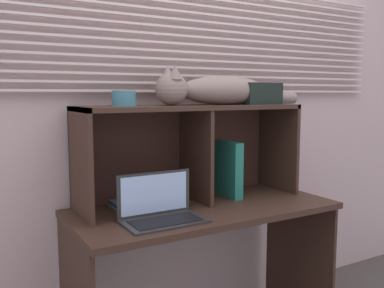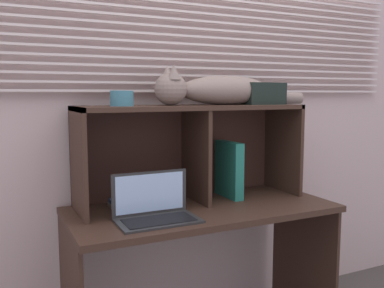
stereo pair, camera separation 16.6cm
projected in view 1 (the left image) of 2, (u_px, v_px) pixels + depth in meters
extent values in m
cube|color=beige|center=(172.00, 97.00, 2.28)|extent=(4.40, 0.04, 2.50)
cube|color=silver|center=(176.00, 91.00, 2.23)|extent=(2.93, 0.02, 0.01)
cube|color=silver|center=(176.00, 83.00, 2.23)|extent=(2.93, 0.02, 0.01)
cube|color=silver|center=(176.00, 75.00, 2.22)|extent=(2.93, 0.02, 0.01)
cube|color=silver|center=(176.00, 67.00, 2.22)|extent=(2.93, 0.02, 0.01)
cube|color=silver|center=(176.00, 59.00, 2.21)|extent=(2.93, 0.02, 0.01)
cube|color=silver|center=(176.00, 51.00, 2.21)|extent=(2.93, 0.02, 0.01)
cube|color=silver|center=(176.00, 43.00, 2.20)|extent=(2.93, 0.02, 0.01)
cube|color=silver|center=(176.00, 35.00, 2.20)|extent=(2.93, 0.02, 0.01)
cube|color=silver|center=(176.00, 27.00, 2.19)|extent=(2.93, 0.02, 0.01)
cube|color=silver|center=(176.00, 19.00, 2.19)|extent=(2.93, 0.02, 0.01)
cube|color=silver|center=(176.00, 11.00, 2.18)|extent=(2.93, 0.02, 0.01)
cube|color=silver|center=(176.00, 3.00, 2.18)|extent=(2.93, 0.02, 0.01)
cube|color=#3D271E|center=(204.00, 209.00, 2.06)|extent=(1.29, 0.59, 0.03)
cube|color=#3D271E|center=(298.00, 255.00, 2.42)|extent=(0.02, 0.53, 0.69)
cube|color=#3D271E|center=(192.00, 107.00, 2.10)|extent=(1.15, 0.33, 0.02)
cube|color=#3D271E|center=(80.00, 163.00, 1.85)|extent=(0.02, 0.33, 0.49)
cube|color=#3D271E|center=(278.00, 147.00, 2.41)|extent=(0.02, 0.33, 0.49)
cube|color=#3D271E|center=(196.00, 156.00, 2.14)|extent=(0.02, 0.32, 0.47)
cube|color=#42281F|center=(177.00, 150.00, 2.27)|extent=(1.15, 0.01, 0.49)
ellipsoid|color=gray|center=(225.00, 90.00, 2.19)|extent=(0.53, 0.18, 0.15)
sphere|color=gray|center=(171.00, 89.00, 2.03)|extent=(0.16, 0.16, 0.16)
cone|color=gray|center=(175.00, 72.00, 1.99)|extent=(0.07, 0.07, 0.07)
cone|color=gray|center=(168.00, 73.00, 2.06)|extent=(0.07, 0.07, 0.07)
cylinder|color=gray|center=(276.00, 98.00, 2.37)|extent=(0.26, 0.06, 0.06)
cube|color=#2C2C2C|center=(165.00, 222.00, 1.79)|extent=(0.35, 0.21, 0.01)
cube|color=#2C2C2C|center=(154.00, 193.00, 1.87)|extent=(0.35, 0.01, 0.19)
cube|color=#ADD1F9|center=(155.00, 194.00, 1.86)|extent=(0.32, 0.00, 0.17)
cube|color=black|center=(166.00, 221.00, 1.78)|extent=(0.30, 0.15, 0.00)
cube|color=#227967|center=(227.00, 169.00, 2.25)|extent=(0.05, 0.22, 0.30)
cube|color=gray|center=(133.00, 208.00, 1.99)|extent=(0.18, 0.21, 0.02)
cube|color=#3D5482|center=(134.00, 204.00, 1.99)|extent=(0.18, 0.21, 0.02)
cylinder|color=teal|center=(124.00, 98.00, 1.92)|extent=(0.11, 0.11, 0.07)
cube|color=black|center=(256.00, 94.00, 2.29)|extent=(0.22, 0.18, 0.12)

